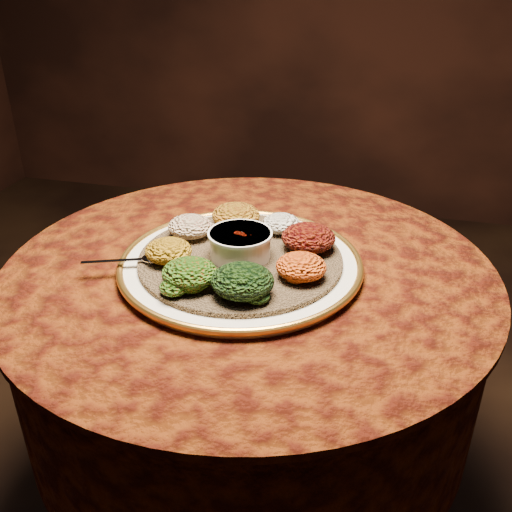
# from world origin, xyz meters

# --- Properties ---
(table) EXTENTS (0.96, 0.96, 0.73)m
(table) POSITION_xyz_m (0.00, 0.00, 0.55)
(table) COLOR black
(table) RESTS_ON ground
(platter) EXTENTS (0.47, 0.47, 0.02)m
(platter) POSITION_xyz_m (-0.01, -0.02, 0.75)
(platter) COLOR beige
(platter) RESTS_ON table
(injera) EXTENTS (0.51, 0.51, 0.01)m
(injera) POSITION_xyz_m (-0.01, -0.02, 0.76)
(injera) COLOR brown
(injera) RESTS_ON platter
(stew_bowl) EXTENTS (0.12, 0.12, 0.05)m
(stew_bowl) POSITION_xyz_m (-0.01, -0.02, 0.79)
(stew_bowl) COLOR silver
(stew_bowl) RESTS_ON injera
(spoon) EXTENTS (0.15, 0.07, 0.01)m
(spoon) POSITION_xyz_m (-0.17, -0.08, 0.77)
(spoon) COLOR silver
(spoon) RESTS_ON injera
(portion_ayib) EXTENTS (0.08, 0.07, 0.04)m
(portion_ayib) POSITION_xyz_m (0.04, 0.10, 0.78)
(portion_ayib) COLOR silver
(portion_ayib) RESTS_ON injera
(portion_kitfo) EXTENTS (0.11, 0.10, 0.05)m
(portion_kitfo) POSITION_xyz_m (0.11, 0.04, 0.79)
(portion_kitfo) COLOR black
(portion_kitfo) RESTS_ON injera
(portion_tikil) EXTENTS (0.09, 0.09, 0.04)m
(portion_tikil) POSITION_xyz_m (0.12, -0.07, 0.78)
(portion_tikil) COLOR #BE6E0F
(portion_tikil) RESTS_ON injera
(portion_gomen) EXTENTS (0.11, 0.10, 0.05)m
(portion_gomen) POSITION_xyz_m (0.03, -0.15, 0.79)
(portion_gomen) COLOR black
(portion_gomen) RESTS_ON injera
(portion_mixveg) EXTENTS (0.10, 0.09, 0.05)m
(portion_mixveg) POSITION_xyz_m (-0.07, -0.14, 0.79)
(portion_mixveg) COLOR #941F09
(portion_mixveg) RESTS_ON injera
(portion_kik) EXTENTS (0.09, 0.08, 0.04)m
(portion_kik) POSITION_xyz_m (-0.14, -0.07, 0.78)
(portion_kik) COLOR #9B690D
(portion_kik) RESTS_ON injera
(portion_timatim) EXTENTS (0.09, 0.09, 0.04)m
(portion_timatim) POSITION_xyz_m (-0.13, 0.04, 0.78)
(portion_timatim) COLOR maroon
(portion_timatim) RESTS_ON injera
(portion_shiro) EXTENTS (0.10, 0.10, 0.05)m
(portion_shiro) POSITION_xyz_m (-0.06, 0.11, 0.79)
(portion_shiro) COLOR #855C10
(portion_shiro) RESTS_ON injera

